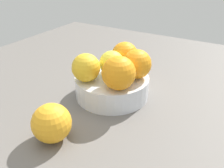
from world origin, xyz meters
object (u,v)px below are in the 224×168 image
(fruit_bowl, at_px, (112,86))
(orange_in_bowl_4, at_px, (126,55))
(orange_in_bowl_2, at_px, (112,63))
(orange_in_bowl_3, at_px, (137,64))
(orange_in_bowl_0, at_px, (119,73))
(orange_in_bowl_1, at_px, (86,68))
(orange_loose_0, at_px, (52,123))

(fruit_bowl, xyz_separation_m, orange_in_bowl_4, (-0.00, -0.06, 0.06))
(fruit_bowl, bearing_deg, orange_in_bowl_2, -55.74)
(orange_in_bowl_2, xyz_separation_m, orange_in_bowl_3, (-0.06, -0.02, 0.00))
(orange_in_bowl_0, distance_m, orange_in_bowl_3, 0.07)
(orange_in_bowl_0, height_order, orange_in_bowl_4, orange_in_bowl_0)
(orange_in_bowl_3, bearing_deg, orange_in_bowl_1, 38.61)
(fruit_bowl, bearing_deg, orange_in_bowl_0, 134.18)
(orange_loose_0, bearing_deg, orange_in_bowl_3, -106.38)
(fruit_bowl, relative_size, orange_in_bowl_4, 2.68)
(fruit_bowl, bearing_deg, orange_in_bowl_4, -93.83)
(orange_in_bowl_4, relative_size, orange_loose_0, 0.90)
(fruit_bowl, distance_m, orange_in_bowl_3, 0.08)
(orange_in_bowl_0, bearing_deg, orange_in_bowl_2, -47.33)
(orange_in_bowl_2, relative_size, orange_in_bowl_4, 0.90)
(orange_loose_0, bearing_deg, fruit_bowl, -93.92)
(fruit_bowl, distance_m, orange_in_bowl_2, 0.06)
(orange_in_bowl_3, height_order, orange_in_bowl_4, orange_in_bowl_3)
(fruit_bowl, bearing_deg, orange_in_bowl_1, 50.06)
(orange_in_bowl_2, relative_size, orange_in_bowl_3, 0.87)
(fruit_bowl, xyz_separation_m, orange_loose_0, (0.01, 0.20, 0.01))
(orange_in_bowl_3, distance_m, orange_in_bowl_4, 0.06)
(orange_in_bowl_4, bearing_deg, orange_in_bowl_3, 140.90)
(fruit_bowl, distance_m, orange_in_bowl_1, 0.09)
(orange_in_bowl_0, height_order, orange_in_bowl_2, orange_in_bowl_0)
(orange_in_bowl_4, bearing_deg, orange_in_bowl_1, 68.34)
(orange_in_bowl_3, relative_size, orange_in_bowl_4, 1.03)
(orange_in_bowl_1, relative_size, orange_in_bowl_4, 0.98)
(orange_in_bowl_0, xyz_separation_m, orange_in_bowl_4, (0.04, -0.11, -0.00))
(orange_in_bowl_1, relative_size, orange_in_bowl_2, 1.09)
(fruit_bowl, height_order, orange_in_bowl_2, orange_in_bowl_2)
(orange_in_bowl_3, bearing_deg, orange_loose_0, 73.62)
(orange_in_bowl_1, bearing_deg, orange_loose_0, 100.21)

